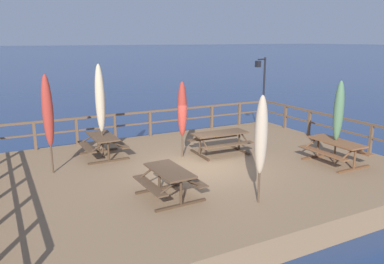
{
  "coord_description": "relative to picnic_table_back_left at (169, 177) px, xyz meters",
  "views": [
    {
      "loc": [
        -5.72,
        -10.22,
        4.67
      ],
      "look_at": [
        0.0,
        0.7,
        1.66
      ],
      "focal_mm": 35.65,
      "sensor_mm": 36.0,
      "label": 1
    }
  ],
  "objects": [
    {
      "name": "picnic_table_back_right",
      "position": [
        -0.6,
        4.3,
        0.0
      ],
      "size": [
        1.41,
        1.69,
        0.78
      ],
      "color": "brown",
      "rests_on": "wooden_deck"
    },
    {
      "name": "patio_umbrella_short_back",
      "position": [
        -0.62,
        4.25,
        1.5
      ],
      "size": [
        0.32,
        0.32,
        3.23
      ],
      "color": "#4C3828",
      "rests_on": "wooden_deck"
    },
    {
      "name": "picnic_table_back_left",
      "position": [
        0.0,
        0.0,
        0.0
      ],
      "size": [
        1.46,
        1.66,
        0.78
      ],
      "color": "brown",
      "rests_on": "wooden_deck"
    },
    {
      "name": "patio_umbrella_tall_mid_right",
      "position": [
        1.85,
        -1.33,
        1.19
      ],
      "size": [
        0.32,
        0.32,
        2.73
      ],
      "color": "#4C3828",
      "rests_on": "wooden_deck"
    },
    {
      "name": "patio_umbrella_tall_back_right",
      "position": [
        6.06,
        0.08,
        1.19
      ],
      "size": [
        0.32,
        0.32,
        2.74
      ],
      "color": "#4C3828",
      "rests_on": "wooden_deck"
    },
    {
      "name": "picnic_table_mid_right",
      "position": [
        6.03,
        0.03,
        0.01
      ],
      "size": [
        1.4,
        1.9,
        0.78
      ],
      "color": "brown",
      "rests_on": "wooden_deck"
    },
    {
      "name": "patio_umbrella_tall_back_left",
      "position": [
        -2.41,
        3.38,
        1.38
      ],
      "size": [
        0.32,
        0.32,
        3.03
      ],
      "color": "#4C3828",
      "rests_on": "wooden_deck"
    },
    {
      "name": "ground_plane",
      "position": [
        1.95,
        1.76,
        -1.2
      ],
      "size": [
        600.0,
        600.0,
        0.0
      ],
      "primitive_type": "plane",
      "color": "navy"
    },
    {
      "name": "railing_waterside_far",
      "position": [
        1.95,
        6.31,
        0.19
      ],
      "size": [
        12.26,
        0.1,
        1.09
      ],
      "color": "brown",
      "rests_on": "wooden_deck"
    },
    {
      "name": "lamp_post_hooked",
      "position": [
        7.29,
        5.7,
        1.56
      ],
      "size": [
        0.67,
        0.31,
        3.2
      ],
      "color": "black",
      "rests_on": "wooden_deck"
    },
    {
      "name": "wooden_deck",
      "position": [
        1.95,
        1.76,
        -0.88
      ],
      "size": [
        12.46,
        9.39,
        0.66
      ],
      "primitive_type": "cube",
      "color": "#846647",
      "rests_on": "ground"
    },
    {
      "name": "picnic_table_front_left",
      "position": [
        3.25,
        2.79,
        0.01
      ],
      "size": [
        2.04,
        1.48,
        0.78
      ],
      "color": "brown",
      "rests_on": "wooden_deck"
    },
    {
      "name": "patio_umbrella_short_mid",
      "position": [
        1.86,
        3.02,
        1.13
      ],
      "size": [
        0.32,
        0.32,
        2.63
      ],
      "color": "#4C3828",
      "rests_on": "wooden_deck"
    },
    {
      "name": "railing_side_right",
      "position": [
        8.03,
        1.76,
        0.18
      ],
      "size": [
        0.1,
        9.19,
        1.09
      ],
      "color": "brown",
      "rests_on": "wooden_deck"
    }
  ]
}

